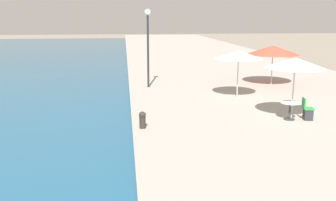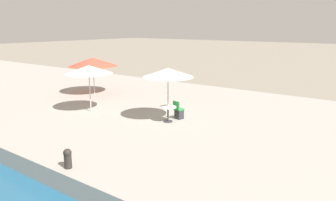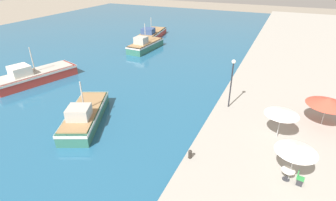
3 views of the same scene
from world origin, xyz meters
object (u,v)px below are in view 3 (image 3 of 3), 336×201
at_px(fishing_boat_far, 145,45).
at_px(cafe_umbrella_white, 282,112).
at_px(fishing_boat_mid, 35,75).
at_px(cafe_umbrella_striped, 328,102).
at_px(mooring_bollard, 190,154).
at_px(lamppost, 232,76).
at_px(fishing_boat_near, 85,115).
at_px(cafe_umbrella_pink, 297,149).
at_px(fishing_boat_distant, 151,34).
at_px(cafe_chair_left, 300,180).
at_px(cafe_table, 288,173).

xyz_separation_m(fishing_boat_far, cafe_umbrella_white, (21.46, -18.36, 2.07)).
xyz_separation_m(fishing_boat_mid, cafe_umbrella_striped, (30.18, 2.12, 1.98)).
xyz_separation_m(mooring_bollard, lamppost, (0.77, 8.35, 2.74)).
xyz_separation_m(fishing_boat_near, cafe_umbrella_pink, (16.53, -0.93, 2.24)).
height_order(fishing_boat_distant, cafe_chair_left, fishing_boat_distant).
distance_m(cafe_umbrella_pink, cafe_umbrella_white, 4.50).
height_order(fishing_boat_far, cafe_umbrella_pink, fishing_boat_far).
bearing_deg(fishing_boat_far, fishing_boat_distant, 113.19).
relative_size(fishing_boat_mid, mooring_bollard, 14.78).
relative_size(cafe_umbrella_white, lamppost, 0.54).
bearing_deg(cafe_umbrella_striped, fishing_boat_far, 148.80).
bearing_deg(fishing_boat_distant, fishing_boat_near, -81.64).
bearing_deg(fishing_boat_near, mooring_bollard, -32.76).
xyz_separation_m(cafe_umbrella_white, mooring_bollard, (-5.21, -5.00, -1.89)).
xyz_separation_m(cafe_table, cafe_chair_left, (0.71, -0.13, -0.21)).
bearing_deg(fishing_boat_mid, fishing_boat_distant, 100.89).
height_order(fishing_boat_near, cafe_umbrella_pink, fishing_boat_near).
distance_m(fishing_boat_near, cafe_umbrella_white, 16.06).
xyz_separation_m(cafe_chair_left, lamppost, (-6.03, 7.97, 2.77)).
bearing_deg(fishing_boat_distant, cafe_umbrella_striped, -47.33).
distance_m(fishing_boat_near, mooring_bollard, 10.44).
relative_size(fishing_boat_mid, cafe_chair_left, 10.62).
bearing_deg(cafe_umbrella_white, cafe_chair_left, -71.09).
relative_size(cafe_table, mooring_bollard, 1.22).
distance_m(fishing_boat_near, cafe_chair_left, 17.15).
relative_size(cafe_umbrella_white, cafe_chair_left, 2.72).
bearing_deg(cafe_chair_left, lamppost, -132.76).
distance_m(fishing_boat_far, cafe_umbrella_striped, 28.93).
relative_size(fishing_boat_far, cafe_chair_left, 8.51).
xyz_separation_m(cafe_table, lamppost, (-5.31, 7.84, 2.56)).
height_order(cafe_umbrella_striped, lamppost, lamppost).
distance_m(fishing_boat_mid, cafe_table, 28.42).
bearing_deg(cafe_table, cafe_umbrella_white, 100.95).
distance_m(cafe_table, cafe_chair_left, 0.75).
xyz_separation_m(fishing_boat_near, cafe_umbrella_white, (15.53, 3.47, 2.15)).
bearing_deg(cafe_table, fishing_boat_near, 176.44).
bearing_deg(cafe_umbrella_pink, fishing_boat_mid, 168.50).
xyz_separation_m(fishing_boat_near, cafe_table, (16.40, -1.02, 0.44)).
height_order(fishing_boat_near, cafe_table, fishing_boat_near).
height_order(cafe_umbrella_striped, cafe_table, cafe_umbrella_striped).
bearing_deg(cafe_umbrella_striped, fishing_boat_near, -159.87).
xyz_separation_m(fishing_boat_distant, lamppost, (19.77, -22.38, 3.01)).
relative_size(fishing_boat_distant, cafe_umbrella_pink, 4.04).
height_order(cafe_table, cafe_chair_left, cafe_chair_left).
bearing_deg(fishing_boat_far, cafe_umbrella_white, -37.83).
bearing_deg(fishing_boat_far, cafe_umbrella_striped, -28.48).
height_order(fishing_boat_distant, cafe_umbrella_white, fishing_boat_distant).
distance_m(fishing_boat_distant, cafe_umbrella_striped, 35.44).
relative_size(cafe_umbrella_white, cafe_umbrella_striped, 0.77).
relative_size(fishing_boat_far, cafe_umbrella_pink, 3.04).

